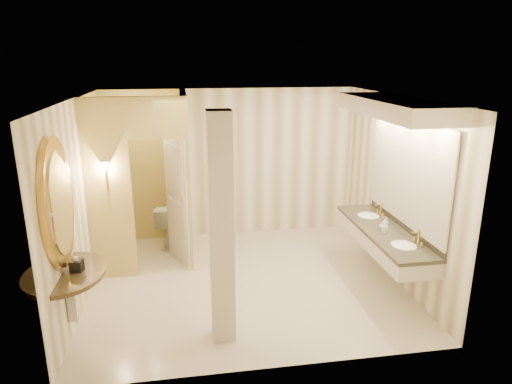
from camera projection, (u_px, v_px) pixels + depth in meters
floor at (246, 282)px, 6.81m from camera, size 4.50×4.50×0.00m
ceiling at (244, 98)px, 6.04m from camera, size 4.50×4.50×0.00m
wall_back at (230, 164)px, 8.32m from camera, size 4.50×0.02×2.70m
wall_front at (272, 253)px, 4.54m from camera, size 4.50×0.02×2.70m
wall_left at (78, 203)px, 6.08m from camera, size 0.02×4.00×2.70m
wall_right at (395, 188)px, 6.77m from camera, size 0.02×4.00×2.70m
toilet_closet at (166, 179)px, 7.16m from camera, size 1.50×1.55×2.70m
wall_sconce at (106, 167)px, 6.43m from camera, size 0.14×0.14×0.42m
vanity at (391, 178)px, 6.28m from camera, size 0.75×2.37×2.09m
console_shelf at (61, 233)px, 5.05m from camera, size 1.13×1.13×2.01m
pillar at (221, 231)px, 5.10m from camera, size 0.27×0.27×2.70m
tissue_box at (77, 266)px, 5.19m from camera, size 0.15×0.15×0.13m
toilet at (171, 224)px, 8.06m from camera, size 0.57×0.84×0.78m
soap_bottle_a at (384, 228)px, 6.32m from camera, size 0.08×0.08×0.14m
soap_bottle_b at (382, 226)px, 6.44m from camera, size 0.10×0.10×0.11m
soap_bottle_c at (385, 224)px, 6.37m from camera, size 0.09×0.09×0.20m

